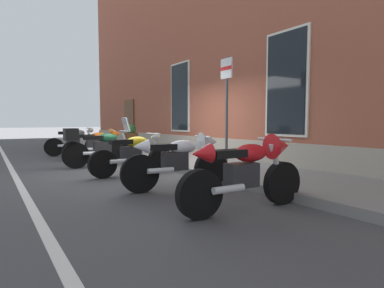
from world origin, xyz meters
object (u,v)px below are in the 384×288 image
object	(u,v)px
motorcycle_red_sport	(249,169)
parking_sign	(227,97)
motorcycle_yellow_naked	(134,154)
barrel_planter	(131,138)
motorcycle_grey_naked	(75,142)
motorcycle_white_sport	(181,158)
motorcycle_green_touring	(100,146)
motorcycle_orange_sport	(98,143)

from	to	relation	value
motorcycle_red_sport	parking_sign	distance (m)	3.03
motorcycle_yellow_naked	barrel_planter	distance (m)	5.20
motorcycle_grey_naked	barrel_planter	size ratio (longest dim) A/B	2.07
motorcycle_red_sport	motorcycle_white_sport	bearing A→B (deg)	-178.08
motorcycle_green_touring	motorcycle_orange_sport	bearing A→B (deg)	164.75
motorcycle_green_touring	motorcycle_white_sport	size ratio (longest dim) A/B	1.07
motorcycle_yellow_naked	motorcycle_white_sport	size ratio (longest dim) A/B	1.01
motorcycle_green_touring	motorcycle_yellow_naked	world-z (taller)	motorcycle_green_touring
motorcycle_grey_naked	motorcycle_green_touring	xyz separation A→B (m)	(3.26, -0.12, 0.06)
motorcycle_red_sport	parking_sign	bearing A→B (deg)	145.54
motorcycle_white_sport	parking_sign	distance (m)	2.13
motorcycle_white_sport	motorcycle_red_sport	size ratio (longest dim) A/B	0.99
motorcycle_red_sport	motorcycle_green_touring	bearing A→B (deg)	-175.53
motorcycle_yellow_naked	motorcycle_green_touring	bearing A→B (deg)	-172.35
motorcycle_white_sport	parking_sign	xyz separation A→B (m)	(-0.68, 1.63, 1.20)
motorcycle_yellow_naked	parking_sign	world-z (taller)	parking_sign
motorcycle_grey_naked	motorcycle_white_sport	size ratio (longest dim) A/B	1.00
motorcycle_yellow_naked	motorcycle_red_sport	xyz separation A→B (m)	(3.42, 0.17, 0.09)
motorcycle_orange_sport	barrel_planter	bearing A→B (deg)	132.01
motorcycle_yellow_naked	motorcycle_white_sport	world-z (taller)	motorcycle_white_sport
motorcycle_orange_sport	parking_sign	world-z (taller)	parking_sign
motorcycle_white_sport	barrel_planter	xyz separation A→B (m)	(-6.62, 1.85, 0.02)
motorcycle_white_sport	motorcycle_yellow_naked	bearing A→B (deg)	-176.26
motorcycle_orange_sport	motorcycle_yellow_naked	world-z (taller)	motorcycle_orange_sport
motorcycle_yellow_naked	barrel_planter	size ratio (longest dim) A/B	2.08
motorcycle_green_touring	parking_sign	size ratio (longest dim) A/B	0.86
motorcycle_yellow_naked	parking_sign	size ratio (longest dim) A/B	0.81
motorcycle_grey_naked	motorcycle_orange_sport	size ratio (longest dim) A/B	1.00
motorcycle_grey_naked	motorcycle_orange_sport	xyz separation A→B (m)	(1.75, 0.29, 0.06)
motorcycle_yellow_naked	motorcycle_red_sport	distance (m)	3.42
motorcycle_grey_naked	motorcycle_white_sport	distance (m)	6.77
parking_sign	barrel_planter	world-z (taller)	parking_sign
motorcycle_green_touring	parking_sign	distance (m)	3.65
motorcycle_green_touring	motorcycle_white_sport	bearing A→B (deg)	5.64
motorcycle_green_touring	barrel_planter	distance (m)	3.81
motorcycle_grey_naked	motorcycle_yellow_naked	distance (m)	4.97
motorcycle_green_touring	motorcycle_white_sport	world-z (taller)	motorcycle_green_touring
parking_sign	barrel_planter	xyz separation A→B (m)	(-5.94, 0.22, -1.18)
motorcycle_grey_naked	motorcycle_yellow_naked	xyz separation A→B (m)	(4.97, 0.11, -0.02)
motorcycle_grey_naked	parking_sign	distance (m)	6.49
motorcycle_yellow_naked	parking_sign	xyz separation A→B (m)	(1.12, 1.75, 1.28)
motorcycle_yellow_naked	motorcycle_grey_naked	bearing A→B (deg)	-178.76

